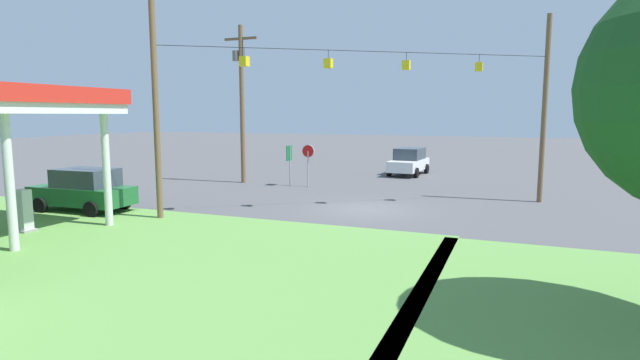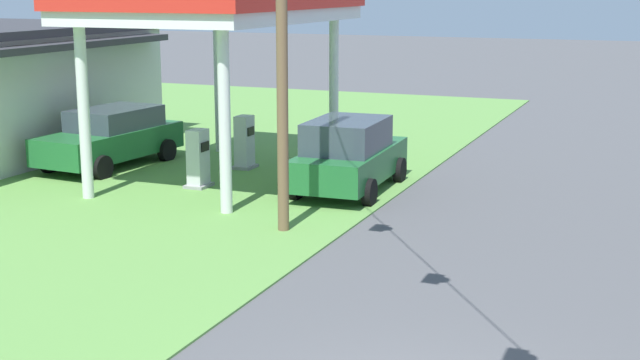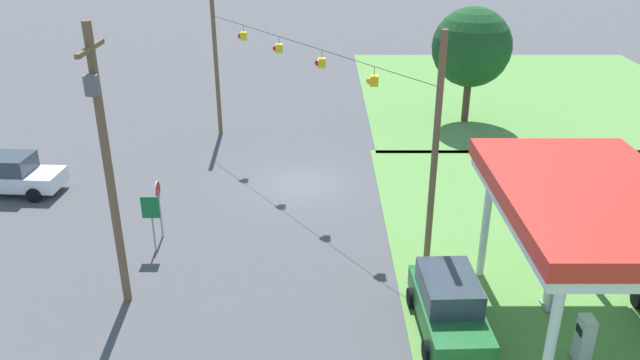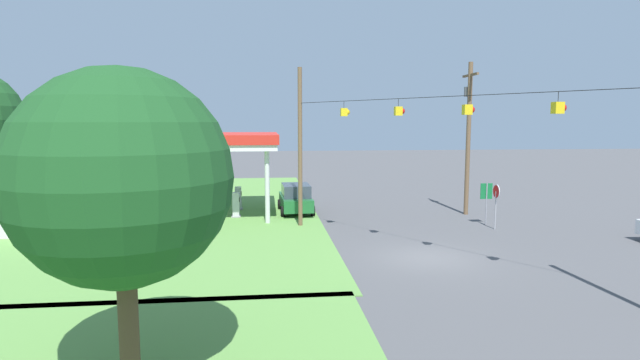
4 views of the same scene
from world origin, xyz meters
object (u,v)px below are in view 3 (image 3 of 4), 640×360
Objects in this scene: gas_station_canopy at (589,204)px; route_sign at (151,213)px; car_on_crossroad at (10,174)px; stop_sign_roadside at (158,197)px; utility_pole_main at (106,158)px; car_at_pumps_front at (449,304)px; fuel_pump_far at (584,341)px; tree_west_verge at (472,47)px; fuel_pump_near at (553,290)px.

gas_station_canopy is 15.53m from route_sign.
car_on_crossroad is 9.20m from stop_sign_roadside.
car_at_pumps_front is at bearing 81.52° from utility_pole_main.
fuel_pump_far is 22.75m from tree_west_verge.
stop_sign_roadside reaches higher than car_on_crossroad.
route_sign reaches higher than fuel_pump_near.
gas_station_canopy is 14.69m from utility_pole_main.
car_at_pumps_front is 11.77m from utility_pole_main.
utility_pole_main is at bearing -44.15° from car_on_crossroad.
tree_west_verge is (-14.72, 15.60, 2.87)m from stop_sign_roadside.
fuel_pump_far is 0.65× the size of route_sign.
stop_sign_roadside is 1.04× the size of route_sign.
gas_station_canopy reaches higher than stop_sign_roadside.
stop_sign_roadside is at bearing -23.94° from car_on_crossroad.
fuel_pump_far is at bearing 77.88° from utility_pole_main.
tree_west_verge reaches higher than stop_sign_roadside.
tree_west_verge is (-19.24, 15.79, -0.67)m from utility_pole_main.
car_at_pumps_front is 21.41m from car_on_crossroad.
stop_sign_roadside is 21.64m from tree_west_verge.
car_on_crossroad reaches higher than fuel_pump_far.
car_on_crossroad is (-9.28, -22.47, 0.22)m from fuel_pump_near.
fuel_pump_near is 15.25m from stop_sign_roadside.
stop_sign_roadside reaches higher than fuel_pump_far.
stop_sign_roadside is at bearing -109.20° from fuel_pump_near.
stop_sign_roadside reaches higher than fuel_pump_near.
tree_west_verge reaches higher than route_sign.
fuel_pump_near is 0.33× the size of car_on_crossroad.
fuel_pump_near is at bearing -3.59° from tree_west_verge.
tree_west_verge is at bearing 135.59° from route_sign.
car_on_crossroad is (-10.60, -22.47, -3.66)m from gas_station_canopy.
fuel_pump_far is 15.59m from utility_pole_main.
car_on_crossroad is 1.88× the size of stop_sign_roadside.
stop_sign_roadside is (-6.33, -14.37, -2.80)m from gas_station_canopy.
gas_station_canopy is 4.10m from fuel_pump_far.
car_at_pumps_front is (-0.19, -3.76, -3.65)m from gas_station_canopy.
car_at_pumps_front is 0.64× the size of tree_west_verge.
car_on_crossroad is at bearing 62.17° from stop_sign_roadside.
gas_station_canopy is 1.16× the size of tree_west_verge.
fuel_pump_far is (2.64, 0.00, 0.00)m from fuel_pump_near.
gas_station_canopy is at bearing 0.07° from fuel_pump_near.
car_at_pumps_front is 1.82× the size of stop_sign_roadside.
car_at_pumps_front is 12.28m from stop_sign_roadside.
gas_station_canopy is 25.11m from car_on_crossroad.
route_sign is (5.49, 8.09, 0.76)m from car_on_crossroad.
utility_pole_main is at bearing -100.68° from car_at_pumps_front.
gas_station_canopy is 0.86× the size of utility_pole_main.
fuel_pump_near is at bearing -18.55° from car_on_crossroad.
stop_sign_roadside is 5.74m from utility_pole_main.
fuel_pump_near is 24.31m from car_on_crossroad.
tree_west_verge reaches higher than car_on_crossroad.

